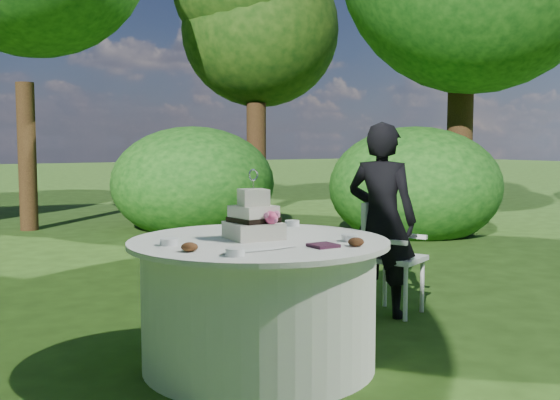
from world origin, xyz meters
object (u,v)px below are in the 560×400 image
object	(u,v)px
table	(259,302)
chair	(387,248)
guest	(382,220)
cake	(254,220)
napkins	(323,245)

from	to	relation	value
table	chair	size ratio (longest dim) A/B	1.77
chair	table	bearing A→B (deg)	-160.11
guest	cake	size ratio (longest dim) A/B	3.57
guest	chair	distance (m)	0.26
cake	chair	xyz separation A→B (m)	(1.49, 0.49, -0.37)
guest	table	size ratio (longest dim) A/B	0.96
guest	chair	size ratio (longest dim) A/B	1.71
napkins	chair	size ratio (longest dim) A/B	0.16
guest	cake	bearing A→B (deg)	78.85
table	cake	size ratio (longest dim) A/B	3.70
table	cake	xyz separation A→B (m)	(-0.01, 0.04, 0.50)
guest	table	distance (m)	1.52
napkins	chair	world-z (taller)	chair
table	cake	distance (m)	0.50
table	chair	xyz separation A→B (m)	(1.48, 0.54, 0.13)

